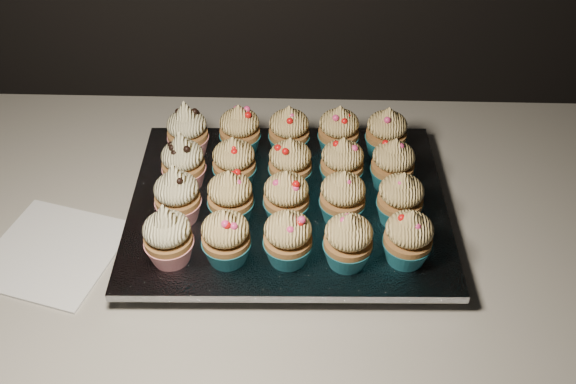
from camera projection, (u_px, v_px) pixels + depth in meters
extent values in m
cube|color=beige|center=(344.00, 223.00, 0.96)|extent=(2.44, 0.64, 0.04)
cube|color=white|center=(53.00, 252.00, 0.88)|extent=(0.21, 0.21, 0.00)
cube|color=black|center=(288.00, 212.00, 0.93)|extent=(0.42, 0.32, 0.02)
cube|color=silver|center=(288.00, 203.00, 0.92)|extent=(0.45, 0.36, 0.01)
cone|color=red|center=(170.00, 250.00, 0.82)|extent=(0.06, 0.06, 0.03)
ellipsoid|color=beige|center=(167.00, 229.00, 0.79)|extent=(0.06, 0.06, 0.04)
cone|color=beige|center=(164.00, 213.00, 0.78)|extent=(0.03, 0.03, 0.03)
cone|color=#196879|center=(227.00, 250.00, 0.82)|extent=(0.06, 0.06, 0.03)
ellipsoid|color=#EDC778|center=(225.00, 229.00, 0.79)|extent=(0.06, 0.06, 0.04)
cone|color=#EDC778|center=(224.00, 216.00, 0.78)|extent=(0.03, 0.03, 0.02)
cone|color=#196879|center=(288.00, 250.00, 0.82)|extent=(0.06, 0.06, 0.03)
ellipsoid|color=#EDC778|center=(288.00, 229.00, 0.79)|extent=(0.06, 0.06, 0.04)
cone|color=#EDC778|center=(288.00, 216.00, 0.78)|extent=(0.03, 0.03, 0.02)
cone|color=#196879|center=(347.00, 253.00, 0.82)|extent=(0.06, 0.06, 0.03)
ellipsoid|color=#EDC778|center=(349.00, 232.00, 0.79)|extent=(0.06, 0.06, 0.04)
cone|color=#EDC778|center=(350.00, 219.00, 0.77)|extent=(0.03, 0.03, 0.02)
cone|color=#196879|center=(406.00, 250.00, 0.82)|extent=(0.06, 0.06, 0.03)
ellipsoid|color=#EDC778|center=(410.00, 229.00, 0.79)|extent=(0.06, 0.06, 0.04)
cone|color=#EDC778|center=(412.00, 216.00, 0.78)|extent=(0.03, 0.03, 0.02)
cone|color=red|center=(179.00, 209.00, 0.88)|extent=(0.06, 0.06, 0.03)
ellipsoid|color=beige|center=(176.00, 188.00, 0.85)|extent=(0.06, 0.06, 0.04)
cone|color=beige|center=(174.00, 172.00, 0.83)|extent=(0.03, 0.03, 0.03)
cone|color=#196879|center=(231.00, 210.00, 0.88)|extent=(0.06, 0.06, 0.03)
ellipsoid|color=#EDC778|center=(230.00, 189.00, 0.85)|extent=(0.06, 0.06, 0.04)
cone|color=#EDC778|center=(229.00, 176.00, 0.84)|extent=(0.03, 0.03, 0.02)
cone|color=#196879|center=(286.00, 210.00, 0.88)|extent=(0.06, 0.06, 0.03)
ellipsoid|color=#EDC778|center=(286.00, 189.00, 0.85)|extent=(0.06, 0.06, 0.04)
cone|color=#EDC778|center=(286.00, 176.00, 0.84)|extent=(0.03, 0.03, 0.02)
cone|color=#196879|center=(342.00, 210.00, 0.88)|extent=(0.06, 0.06, 0.03)
ellipsoid|color=#EDC778|center=(343.00, 189.00, 0.85)|extent=(0.06, 0.06, 0.04)
cone|color=#EDC778|center=(344.00, 176.00, 0.83)|extent=(0.03, 0.03, 0.02)
cone|color=#196879|center=(398.00, 212.00, 0.87)|extent=(0.06, 0.06, 0.03)
ellipsoid|color=#EDC778|center=(402.00, 191.00, 0.85)|extent=(0.06, 0.06, 0.04)
cone|color=#EDC778|center=(404.00, 177.00, 0.83)|extent=(0.03, 0.03, 0.02)
cone|color=red|center=(185.00, 176.00, 0.93)|extent=(0.06, 0.06, 0.03)
ellipsoid|color=beige|center=(182.00, 155.00, 0.90)|extent=(0.06, 0.06, 0.04)
cone|color=beige|center=(180.00, 139.00, 0.89)|extent=(0.03, 0.03, 0.03)
cone|color=#196879|center=(235.00, 175.00, 0.93)|extent=(0.06, 0.06, 0.03)
ellipsoid|color=#EDC778|center=(234.00, 155.00, 0.90)|extent=(0.06, 0.06, 0.04)
cone|color=#EDC778|center=(233.00, 142.00, 0.89)|extent=(0.03, 0.03, 0.02)
cone|color=#196879|center=(290.00, 176.00, 0.93)|extent=(0.06, 0.06, 0.03)
ellipsoid|color=#EDC778|center=(290.00, 156.00, 0.90)|extent=(0.06, 0.06, 0.04)
cone|color=#EDC778|center=(290.00, 143.00, 0.89)|extent=(0.03, 0.03, 0.02)
cone|color=#196879|center=(341.00, 176.00, 0.93)|extent=(0.06, 0.06, 0.03)
ellipsoid|color=#EDC778|center=(343.00, 155.00, 0.90)|extent=(0.06, 0.06, 0.04)
cone|color=#EDC778|center=(344.00, 142.00, 0.89)|extent=(0.03, 0.03, 0.02)
cone|color=#196879|center=(391.00, 177.00, 0.93)|extent=(0.06, 0.06, 0.03)
ellipsoid|color=#EDC778|center=(394.00, 156.00, 0.90)|extent=(0.06, 0.06, 0.04)
cone|color=#EDC778|center=(396.00, 143.00, 0.89)|extent=(0.03, 0.03, 0.02)
cone|color=red|center=(189.00, 145.00, 0.99)|extent=(0.06, 0.06, 0.03)
ellipsoid|color=beige|center=(186.00, 124.00, 0.96)|extent=(0.06, 0.06, 0.04)
cone|color=beige|center=(184.00, 109.00, 0.94)|extent=(0.03, 0.03, 0.03)
cone|color=#196879|center=(241.00, 143.00, 0.99)|extent=(0.06, 0.06, 0.03)
ellipsoid|color=#EDC778|center=(239.00, 122.00, 0.96)|extent=(0.06, 0.06, 0.04)
cone|color=#EDC778|center=(238.00, 110.00, 0.95)|extent=(0.03, 0.03, 0.02)
cone|color=#196879|center=(289.00, 144.00, 0.99)|extent=(0.06, 0.06, 0.03)
ellipsoid|color=#EDC778|center=(289.00, 123.00, 0.96)|extent=(0.06, 0.06, 0.04)
cone|color=#EDC778|center=(289.00, 111.00, 0.95)|extent=(0.03, 0.03, 0.02)
cone|color=#196879|center=(338.00, 143.00, 0.99)|extent=(0.06, 0.06, 0.03)
ellipsoid|color=#EDC778|center=(339.00, 123.00, 0.96)|extent=(0.06, 0.06, 0.04)
cone|color=#EDC778|center=(340.00, 111.00, 0.95)|extent=(0.03, 0.03, 0.02)
cone|color=#196879|center=(385.00, 145.00, 0.98)|extent=(0.06, 0.06, 0.03)
ellipsoid|color=#EDC778|center=(387.00, 125.00, 0.96)|extent=(0.06, 0.06, 0.04)
cone|color=#EDC778|center=(389.00, 112.00, 0.94)|extent=(0.03, 0.03, 0.02)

